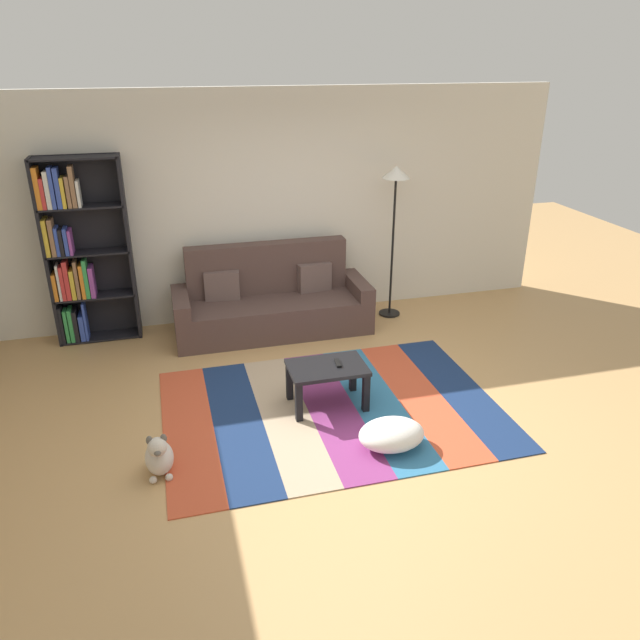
# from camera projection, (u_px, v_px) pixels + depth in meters

# --- Properties ---
(ground_plane) EXTENTS (14.00, 14.00, 0.00)m
(ground_plane) POSITION_uv_depth(u_px,v_px,m) (342.00, 415.00, 5.59)
(ground_plane) COLOR tan
(back_wall) EXTENTS (6.80, 0.10, 2.70)m
(back_wall) POSITION_uv_depth(u_px,v_px,m) (282.00, 206.00, 7.30)
(back_wall) COLOR silver
(back_wall) RESTS_ON ground_plane
(rug) EXTENTS (3.06, 2.22, 0.01)m
(rug) POSITION_uv_depth(u_px,v_px,m) (332.00, 409.00, 5.67)
(rug) COLOR #C64C2D
(rug) RESTS_ON ground_plane
(couch) EXTENTS (2.26, 0.80, 1.00)m
(couch) POSITION_uv_depth(u_px,v_px,m) (271.00, 303.00, 7.18)
(couch) COLOR #4C3833
(couch) RESTS_ON ground_plane
(bookshelf) EXTENTS (0.90, 0.28, 2.07)m
(bookshelf) POSITION_uv_depth(u_px,v_px,m) (78.00, 255.00, 6.67)
(bookshelf) COLOR black
(bookshelf) RESTS_ON ground_plane
(coffee_table) EXTENTS (0.71, 0.47, 0.41)m
(coffee_table) POSITION_uv_depth(u_px,v_px,m) (327.00, 374.00, 5.61)
(coffee_table) COLOR black
(coffee_table) RESTS_ON rug
(pouf) EXTENTS (0.56, 0.42, 0.24)m
(pouf) POSITION_uv_depth(u_px,v_px,m) (392.00, 434.00, 5.08)
(pouf) COLOR white
(pouf) RESTS_ON rug
(dog) EXTENTS (0.22, 0.35, 0.40)m
(dog) POSITION_uv_depth(u_px,v_px,m) (159.00, 456.00, 4.76)
(dog) COLOR beige
(dog) RESTS_ON ground_plane
(standing_lamp) EXTENTS (0.32, 0.32, 1.85)m
(standing_lamp) POSITION_uv_depth(u_px,v_px,m) (395.00, 193.00, 7.10)
(standing_lamp) COLOR black
(standing_lamp) RESTS_ON ground_plane
(tv_remote) EXTENTS (0.06, 0.15, 0.02)m
(tv_remote) POSITION_uv_depth(u_px,v_px,m) (338.00, 363.00, 5.60)
(tv_remote) COLOR black
(tv_remote) RESTS_ON coffee_table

